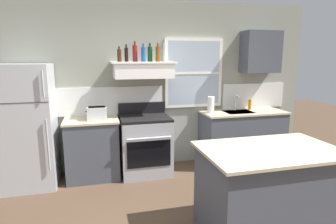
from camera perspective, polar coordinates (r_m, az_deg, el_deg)
name	(u,v)px	position (r m, az deg, el deg)	size (l,w,h in m)	color
back_wall	(157,85)	(4.69, -2.15, 5.39)	(5.40, 0.11, 2.70)	gray
refrigerator	(28,127)	(4.39, -26.44, -2.65)	(0.70, 0.72, 1.72)	#B7BABC
counter_left_of_stove	(93,148)	(4.45, -15.00, -7.11)	(0.79, 0.63, 0.91)	#474C56
toaster	(97,113)	(4.25, -14.17, -0.21)	(0.30, 0.20, 0.19)	silver
stove_range	(145,145)	(4.46, -4.63, -6.57)	(0.76, 0.69, 1.09)	#9EA0A5
range_hood_shelf	(143,70)	(4.36, -5.08, 8.51)	(0.96, 0.52, 0.24)	white
bottle_brown_stout	(119,55)	(4.32, -9.81, 11.24)	(0.06, 0.06, 0.22)	#381E0F
bottle_balsamic_dark	(126,54)	(4.34, -8.42, 11.44)	(0.06, 0.06, 0.26)	black
bottle_red_label_wine	(135,53)	(4.38, -6.69, 11.74)	(0.07, 0.07, 0.30)	maroon
bottle_blue_liqueur	(143,54)	(4.32, -4.99, 11.59)	(0.07, 0.07, 0.27)	#1E478C
bottle_dark_green_wine	(150,54)	(4.41, -3.67, 11.65)	(0.07, 0.07, 0.28)	#143819
bottle_amber_wine	(158,54)	(4.38, -2.04, 11.68)	(0.07, 0.07, 0.28)	brown
bottle_clear_tall	(165,52)	(4.43, -0.64, 12.04)	(0.06, 0.06, 0.35)	silver
counter_right_with_sink	(242,137)	(5.05, 14.72, -4.90)	(1.43, 0.63, 0.91)	#474C56
sink_faucet	(236,100)	(4.96, 13.52, 2.28)	(0.03, 0.17, 0.28)	silver
paper_towel_roll	(211,105)	(4.67, 8.65, 1.44)	(0.11, 0.11, 0.27)	white
dish_soap_bottle	(250,105)	(5.11, 16.24, 1.43)	(0.06, 0.06, 0.18)	orange
kitchen_island	(268,191)	(3.19, 19.57, -14.76)	(1.40, 0.90, 0.91)	#474C56
upper_cabinet_right	(261,52)	(5.17, 18.21, 11.45)	(0.64, 0.32, 0.70)	#474C56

